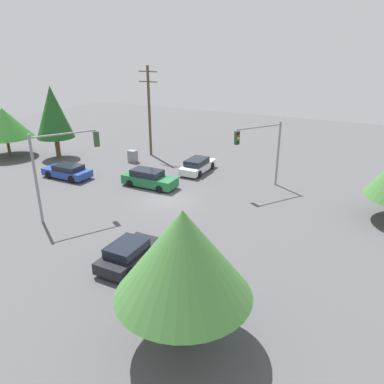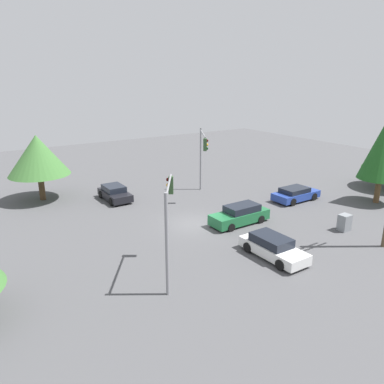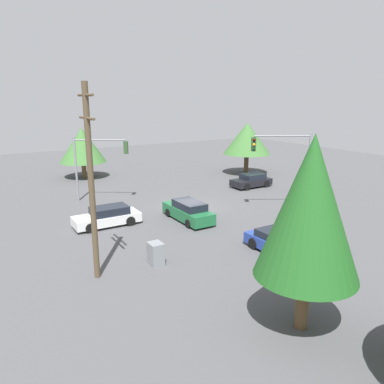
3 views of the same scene
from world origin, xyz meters
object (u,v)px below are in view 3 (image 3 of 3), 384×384
Objects in this scene: sedan_blue at (281,243)px; sedan_white at (107,217)px; sedan_dark at (251,181)px; electrical_cabinet at (156,254)px; traffic_signal_main at (286,157)px; sedan_green at (188,211)px; traffic_signal_cross at (98,157)px.

sedan_white reaches higher than sedan_blue.
sedan_dark reaches higher than electrical_cabinet.
sedan_dark is at bearing -82.26° from traffic_signal_main.
sedan_blue is 11.97m from sedan_white.
sedan_green is (-7.87, -1.49, 0.09)m from sedan_blue.
sedan_white is at bearing 103.21° from sedan_dark.
traffic_signal_main is 5.02× the size of electrical_cabinet.
electrical_cabinet is (13.92, -1.42, -3.23)m from traffic_signal_cross.
sedan_white is 3.72× the size of electrical_cabinet.
sedan_white is (-1.94, -5.37, -0.05)m from sedan_green.
sedan_white is 7.41m from electrical_cabinet.
traffic_signal_main is at bearing -13.49° from sedan_green.
traffic_signal_main reaches higher than sedan_white.
sedan_green is at bearing -109.89° from sedan_white.
sedan_green is 3.89× the size of electrical_cabinet.
traffic_signal_main is 15.38m from traffic_signal_cross.
electrical_cabinet is at bearing -62.21° from traffic_signal_cross.
sedan_blue is at bearing -145.05° from sedan_white.
sedan_green is at bearing 16.73° from traffic_signal_main.
sedan_white is 1.13× the size of sedan_dark.
traffic_signal_main is at bearing -8.37° from traffic_signal_cross.
traffic_signal_cross is 14.36m from electrical_cabinet.
sedan_green is at bearing -32.04° from traffic_signal_cross.
sedan_white is (-9.81, -6.86, 0.04)m from sedan_blue.
sedan_green reaches higher than sedan_dark.
sedan_white is 13.98m from traffic_signal_main.
electrical_cabinet is at bearing -133.87° from sedan_green.
sedan_green is 8.58m from traffic_signal_main.
traffic_signal_main reaches higher than electrical_cabinet.
sedan_green is 0.78× the size of traffic_signal_main.
traffic_signal_main is 13.84m from electrical_cabinet.
sedan_white reaches higher than electrical_cabinet.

